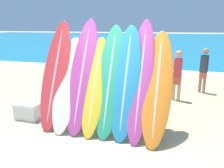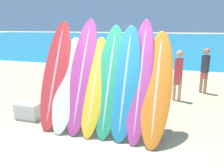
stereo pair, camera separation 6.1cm
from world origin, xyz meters
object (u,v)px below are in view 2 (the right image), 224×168
at_px(surfboard_slot_6, 140,79).
at_px(person_mid_beach, 178,74).
at_px(surfboard_slot_5, 125,82).
at_px(surfboard_slot_1, 67,84).
at_px(cooler_box, 28,111).
at_px(surfboard_slot_4, 109,80).
at_px(surfboard_rack, 101,111).
at_px(surfboard_slot_2, 82,75).
at_px(surfboard_slot_3, 95,86).
at_px(surfboard_slot_7, 157,87).
at_px(surfboard_slot_0, 55,74).
at_px(person_near_water, 205,69).

relative_size(surfboard_slot_6, person_mid_beach, 1.54).
bearing_deg(surfboard_slot_5, surfboard_slot_1, -178.14).
bearing_deg(cooler_box, surfboard_slot_4, 0.38).
height_order(surfboard_slot_4, person_mid_beach, surfboard_slot_4).
distance_m(surfboard_rack, surfboard_slot_2, 0.90).
bearing_deg(surfboard_slot_3, surfboard_slot_7, 2.42).
distance_m(surfboard_slot_4, cooler_box, 2.30).
height_order(surfboard_slot_0, surfboard_slot_7, surfboard_slot_0).
bearing_deg(cooler_box, surfboard_slot_2, 2.05).
xyz_separation_m(person_mid_beach, cooler_box, (-3.47, -2.49, -0.64)).
bearing_deg(person_near_water, surfboard_slot_3, 92.57).
relative_size(surfboard_slot_1, cooler_box, 3.22).
xyz_separation_m(surfboard_slot_6, person_mid_beach, (0.73, 2.43, -0.35)).
height_order(surfboard_slot_1, surfboard_slot_3, surfboard_slot_3).
bearing_deg(surfboard_slot_5, person_near_water, 62.28).
height_order(surfboard_rack, surfboard_slot_1, surfboard_slot_1).
distance_m(surfboard_slot_2, surfboard_slot_4, 0.64).
bearing_deg(surfboard_slot_4, surfboard_rack, -143.64).
bearing_deg(surfboard_slot_0, surfboard_slot_3, -4.95).
xyz_separation_m(surfboard_slot_6, person_near_water, (1.57, 3.50, -0.35)).
height_order(surfboard_slot_1, surfboard_slot_6, surfboard_slot_6).
distance_m(surfboard_rack, cooler_box, 1.97).
bearing_deg(surfboard_slot_4, surfboard_slot_1, -177.06).
relative_size(surfboard_slot_0, person_mid_beach, 1.53).
xyz_separation_m(surfboard_slot_2, surfboard_slot_4, (0.63, -0.04, -0.07)).
relative_size(surfboard_slot_3, surfboard_slot_5, 0.89).
relative_size(surfboard_rack, surfboard_slot_7, 1.22).
bearing_deg(surfboard_slot_1, surfboard_slot_6, 3.43).
bearing_deg(surfboard_rack, surfboard_slot_2, 162.55).
distance_m(surfboard_slot_3, surfboard_slot_5, 0.66).
bearing_deg(surfboard_slot_2, surfboard_slot_5, -2.69).
relative_size(surfboard_slot_3, person_mid_beach, 1.30).
bearing_deg(surfboard_slot_7, surfboard_slot_0, 179.23).
bearing_deg(person_near_water, surfboard_rack, 94.66).
relative_size(surfboard_slot_0, surfboard_slot_5, 1.04).
relative_size(surfboard_rack, cooler_box, 4.21).
relative_size(surfboard_slot_4, surfboard_slot_5, 1.00).
relative_size(surfboard_slot_3, person_near_water, 1.31).
relative_size(person_near_water, cooler_box, 2.47).
xyz_separation_m(surfboard_slot_5, surfboard_slot_7, (0.64, 0.00, -0.06)).
bearing_deg(surfboard_slot_7, surfboard_rack, -174.52).
distance_m(surfboard_slot_2, cooler_box, 1.78).
bearing_deg(surfboard_rack, surfboard_slot_6, 11.33).
relative_size(surfboard_slot_7, person_mid_beach, 1.39).
xyz_separation_m(surfboard_slot_0, surfboard_slot_7, (2.26, -0.03, -0.11)).
xyz_separation_m(surfboard_rack, surfboard_slot_3, (-0.16, 0.05, 0.54)).
bearing_deg(surfboard_slot_3, surfboard_slot_4, 10.61).
relative_size(surfboard_slot_4, person_mid_beach, 1.47).
xyz_separation_m(surfboard_slot_0, surfboard_slot_5, (1.63, -0.03, -0.05)).
bearing_deg(surfboard_slot_2, surfboard_slot_7, -1.50).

